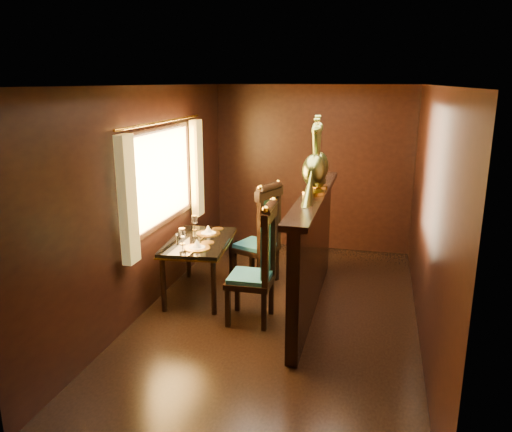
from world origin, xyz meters
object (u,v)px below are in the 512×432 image
Objects in this scene: peacock_right at (318,153)px; chair_left at (262,260)px; peacock_left at (314,156)px; chair_right at (264,232)px; dining_table at (199,245)px.

chair_left is at bearing -123.93° from peacock_right.
peacock_right is (0.00, 0.32, -0.01)m from peacock_left.
chair_left is 1.36m from peacock_right.
chair_left is 1.24m from peacock_left.
peacock_left reaches higher than peacock_right.
peacock_left is at bearing -21.87° from chair_right.
chair_left is 1.00× the size of chair_right.
peacock_right reaches higher than dining_table.
dining_table is at bearing 148.94° from chair_left.
peacock_left is 1.03× the size of peacock_right.
dining_table is 1.04m from chair_left.
peacock_left reaches higher than chair_right.
dining_table is 0.93× the size of chair_right.
dining_table is 1.80m from peacock_left.
peacock_right is at bearing 1.75° from dining_table.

